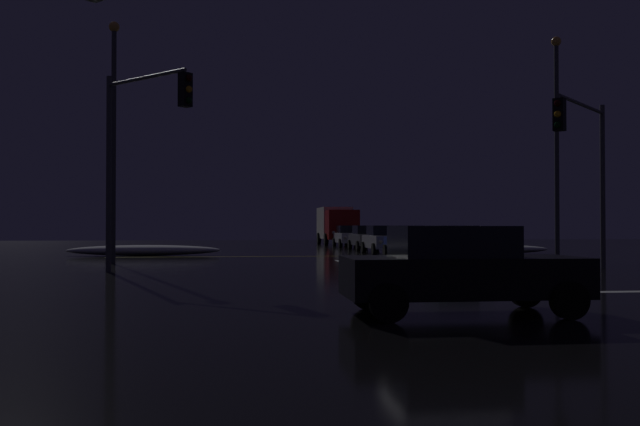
# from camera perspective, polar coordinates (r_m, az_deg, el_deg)

# --- Properties ---
(ground) EXTENTS (120.00, 120.00, 0.10)m
(ground) POSITION_cam_1_polar(r_m,az_deg,el_deg) (16.61, 9.53, -6.62)
(ground) COLOR black
(stop_line_north) EXTENTS (0.35, 14.61, 0.01)m
(stop_line_north) POSITION_cam_1_polar(r_m,az_deg,el_deg) (24.86, 3.93, -4.63)
(stop_line_north) COLOR white
(stop_line_north) RESTS_ON ground
(centre_line_ns) EXTENTS (22.00, 0.15, 0.01)m
(centre_line_ns) POSITION_cam_1_polar(r_m,az_deg,el_deg) (36.30, 0.46, -3.49)
(centre_line_ns) COLOR yellow
(centre_line_ns) RESTS_ON ground
(snow_bank_left_curb) EXTENTS (7.91, 1.50, 0.55)m
(snow_bank_left_curb) POSITION_cam_1_polar(r_m,az_deg,el_deg) (38.04, -13.97, -2.94)
(snow_bank_left_curb) COLOR white
(snow_bank_left_curb) RESTS_ON ground
(snow_bank_right_curb) EXTENTS (6.86, 1.50, 0.50)m
(snow_bank_right_curb) POSITION_cam_1_polar(r_m,az_deg,el_deg) (40.28, 13.40, -2.86)
(snow_bank_right_curb) COLOR white
(snow_bank_right_curb) RESTS_ON ground
(sedan_green) EXTENTS (2.02, 4.33, 1.57)m
(sedan_green) POSITION_cam_1_polar(r_m,az_deg,el_deg) (28.29, 10.61, -2.56)
(sedan_green) COLOR #14512D
(sedan_green) RESTS_ON ground
(sedan_blue) EXTENTS (2.02, 4.33, 1.57)m
(sedan_blue) POSITION_cam_1_polar(r_m,az_deg,el_deg) (33.76, 7.37, -2.31)
(sedan_blue) COLOR navy
(sedan_blue) RESTS_ON ground
(sedan_silver) EXTENTS (2.02, 4.33, 1.57)m
(sedan_silver) POSITION_cam_1_polar(r_m,az_deg,el_deg) (39.53, 5.21, -2.12)
(sedan_silver) COLOR #B7B7BC
(sedan_silver) RESTS_ON ground
(sedan_gray) EXTENTS (2.02, 4.33, 1.57)m
(sedan_gray) POSITION_cam_1_polar(r_m,az_deg,el_deg) (45.28, 3.86, -1.98)
(sedan_gray) COLOR slate
(sedan_gray) RESTS_ON ground
(sedan_white) EXTENTS (2.02, 4.33, 1.57)m
(sedan_white) POSITION_cam_1_polar(r_m,az_deg,el_deg) (51.78, 2.38, -1.86)
(sedan_white) COLOR silver
(sedan_white) RESTS_ON ground
(box_truck) EXTENTS (2.68, 8.28, 3.08)m
(box_truck) POSITION_cam_1_polar(r_m,az_deg,el_deg) (58.41, 1.33, -0.87)
(box_truck) COLOR red
(box_truck) RESTS_ON ground
(sedan_black_crossing) EXTENTS (4.33, 2.02, 1.57)m
(sedan_black_crossing) POSITION_cam_1_polar(r_m,az_deg,el_deg) (12.87, 11.24, -4.45)
(sedan_black_crossing) COLOR black
(sedan_black_crossing) RESTS_ON ground
(traffic_signal_nw) EXTENTS (3.06, 3.06, 6.67)m
(traffic_signal_nw) POSITION_cam_1_polar(r_m,az_deg,el_deg) (24.02, -14.39, 6.19)
(traffic_signal_nw) COLOR #4C4C51
(traffic_signal_nw) RESTS_ON ground
(traffic_signal_ne) EXTENTS (3.55, 3.55, 6.05)m
(traffic_signal_ne) POSITION_cam_1_polar(r_m,az_deg,el_deg) (26.48, 20.57, 4.77)
(traffic_signal_ne) COLOR #4C4C51
(traffic_signal_ne) RESTS_ON ground
(streetlamp_right_near) EXTENTS (0.44, 0.44, 10.02)m
(streetlamp_right_near) POSITION_cam_1_polar(r_m,az_deg,el_deg) (33.46, 18.51, 6.15)
(streetlamp_right_near) COLOR #424247
(streetlamp_right_near) RESTS_ON ground
(streetlamp_left_near) EXTENTS (0.44, 0.44, 10.02)m
(streetlamp_left_near) POSITION_cam_1_polar(r_m,az_deg,el_deg) (30.65, -16.27, 6.79)
(streetlamp_left_near) COLOR #424247
(streetlamp_left_near) RESTS_ON ground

